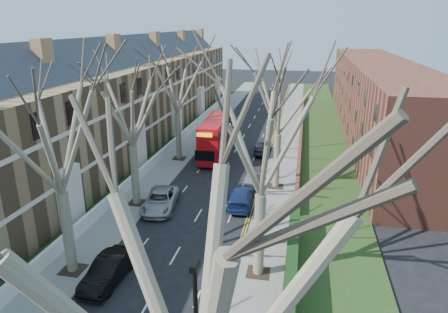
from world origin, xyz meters
The scene contains 18 objects.
pavement_left centered at (-6.00, 39.00, 0.06)m, with size 3.00×102.00×0.12m, color slate.
pavement_right centered at (6.00, 39.00, 0.06)m, with size 3.00×102.00×0.12m, color slate.
terrace_left centered at (-13.65, 31.00, 5.53)m, with size 9.70×78.00×13.60m.
flats_right centered at (17.46, 43.00, 4.98)m, with size 13.97×54.00×10.00m.
front_wall_left centered at (-7.65, 31.00, 0.62)m, with size 0.30×78.00×1.00m.
grass_verge_right centered at (10.50, 39.00, 0.15)m, with size 6.00×102.00×0.06m.
tree_left_mid centered at (-5.70, 6.00, 9.56)m, with size 10.50×10.50×14.71m.
tree_left_far centered at (-5.70, 16.00, 9.24)m, with size 10.15×10.15×14.22m.
tree_left_dist centered at (-5.70, 28.00, 9.56)m, with size 10.50×10.50×14.71m.
tree_right_near centered at (5.70, -6.00, 9.86)m, with size 10.85×10.85×15.20m.
tree_right_mid centered at (5.70, 8.00, 9.56)m, with size 10.50×10.50×14.71m.
tree_right_far centered at (5.70, 22.00, 9.24)m, with size 10.15×10.15×14.22m.
double_decker_bus centered at (-1.96, 30.12, 2.10)m, with size 2.94×10.26×4.28m.
car_left_mid centered at (-3.01, 5.56, 0.77)m, with size 1.63×4.66×1.54m, color black.
car_left_far centered at (-3.40, 15.59, 0.75)m, with size 2.50×5.43×1.51m, color #9C9DA2.
car_right_near centered at (3.07, 17.63, 0.76)m, with size 2.12×5.20×1.51m, color navy.
car_right_mid centered at (3.41, 22.11, 0.67)m, with size 1.57×3.90×1.33m, color #969A9F.
car_right_far centered at (3.42, 32.07, 0.76)m, with size 1.62×4.64×1.53m, color black.
Camera 1 is at (7.81, -13.08, 14.83)m, focal length 32.00 mm.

